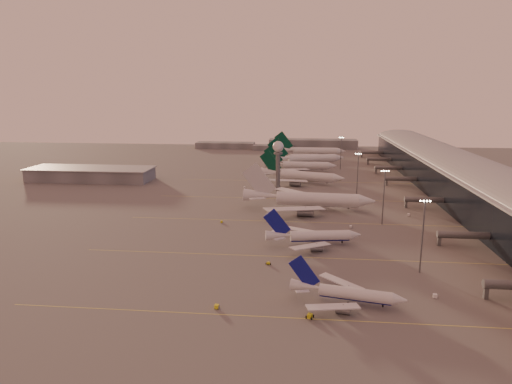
# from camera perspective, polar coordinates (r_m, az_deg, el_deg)

# --- Properties ---
(ground) EXTENTS (700.00, 700.00, 0.00)m
(ground) POSITION_cam_1_polar(r_m,az_deg,el_deg) (157.12, -1.51, -9.19)
(ground) COLOR #4C4A4A
(ground) RESTS_ON ground
(taxiway_markings) EXTENTS (180.00, 185.25, 0.02)m
(taxiway_markings) POSITION_cam_1_polar(r_m,az_deg,el_deg) (209.30, 8.64, -3.73)
(taxiway_markings) COLOR #D7CD4C
(taxiway_markings) RESTS_ON ground
(terminal) EXTENTS (57.00, 362.00, 23.04)m
(terminal) POSITION_cam_1_polar(r_m,az_deg,el_deg) (274.15, 24.65, 1.39)
(terminal) COLOR black
(terminal) RESTS_ON ground
(hangar) EXTENTS (82.00, 27.00, 8.50)m
(hangar) POSITION_cam_1_polar(r_m,az_deg,el_deg) (321.27, -19.93, 2.15)
(hangar) COLOR #5C5F63
(hangar) RESTS_ON ground
(radar_tower) EXTENTS (6.40, 6.40, 31.10)m
(radar_tower) POSITION_cam_1_polar(r_m,az_deg,el_deg) (267.69, 2.78, 4.54)
(radar_tower) COLOR #56585E
(radar_tower) RESTS_ON ground
(mast_a) EXTENTS (3.60, 0.56, 25.00)m
(mast_a) POSITION_cam_1_polar(r_m,az_deg,el_deg) (156.42, 20.12, -4.75)
(mast_a) COLOR #56585E
(mast_a) RESTS_ON ground
(mast_b) EXTENTS (3.60, 0.56, 25.00)m
(mast_b) POSITION_cam_1_polar(r_m,az_deg,el_deg) (207.82, 15.68, -0.27)
(mast_b) COLOR #56585E
(mast_b) RESTS_ON ground
(mast_c) EXTENTS (3.60, 0.56, 25.00)m
(mast_c) POSITION_cam_1_polar(r_m,az_deg,el_deg) (260.47, 12.59, 2.42)
(mast_c) COLOR #56585E
(mast_c) RESTS_ON ground
(mast_d) EXTENTS (3.60, 0.56, 25.00)m
(mast_d) POSITION_cam_1_polar(r_m,az_deg,el_deg) (348.82, 10.57, 5.02)
(mast_d) COLOR #56585E
(mast_d) RESTS_ON ground
(distant_horizon) EXTENTS (165.00, 37.50, 9.00)m
(distant_horizon) POSITION_cam_1_polar(r_m,az_deg,el_deg) (473.27, 3.80, 5.94)
(distant_horizon) COLOR #5C5F63
(distant_horizon) RESTS_ON ground
(narrowbody_near) EXTENTS (32.56, 25.72, 12.87)m
(narrowbody_near) POSITION_cam_1_polar(r_m,az_deg,el_deg) (132.51, 11.28, -12.51)
(narrowbody_near) COLOR silver
(narrowbody_near) RESTS_ON ground
(narrowbody_mid) EXTENTS (37.80, 29.94, 14.85)m
(narrowbody_mid) POSITION_cam_1_polar(r_m,az_deg,el_deg) (177.44, 7.18, -5.67)
(narrowbody_mid) COLOR silver
(narrowbody_mid) RESTS_ON ground
(widebody_white) EXTENTS (66.16, 52.85, 23.26)m
(widebody_white) POSITION_cam_1_polar(r_m,az_deg,el_deg) (228.56, 6.59, -1.24)
(widebody_white) COLOR silver
(widebody_white) RESTS_ON ground
(greentail_a) EXTENTS (54.93, 43.71, 20.55)m
(greentail_a) POSITION_cam_1_polar(r_m,az_deg,el_deg) (294.05, 5.72, 1.80)
(greentail_a) COLOR silver
(greentail_a) RESTS_ON ground
(greentail_b) EXTENTS (53.38, 43.08, 19.38)m
(greentail_b) POSITION_cam_1_polar(r_m,az_deg,el_deg) (336.86, 5.60, 3.14)
(greentail_b) COLOR silver
(greentail_b) RESTS_ON ground
(greentail_c) EXTENTS (61.10, 48.66, 22.78)m
(greentail_c) POSITION_cam_1_polar(r_m,az_deg,el_deg) (364.34, 6.38, 3.93)
(greentail_c) COLOR silver
(greentail_c) RESTS_ON ground
(greentail_d) EXTENTS (63.35, 51.18, 23.02)m
(greentail_d) POSITION_cam_1_polar(r_m,az_deg,el_deg) (411.49, 6.82, 4.91)
(greentail_d) COLOR silver
(greentail_d) RESTS_ON ground
(gsv_truck_a) EXTENTS (6.15, 2.64, 2.42)m
(gsv_truck_a) POSITION_cam_1_polar(r_m,az_deg,el_deg) (128.24, -4.72, -13.86)
(gsv_truck_a) COLOR yellow
(gsv_truck_a) RESTS_ON ground
(gsv_tug_near) EXTENTS (3.76, 4.59, 1.13)m
(gsv_tug_near) POSITION_cam_1_polar(r_m,az_deg,el_deg) (124.29, 6.74, -15.16)
(gsv_tug_near) COLOR yellow
(gsv_tug_near) RESTS_ON ground
(gsv_catering_a) EXTENTS (5.63, 2.88, 4.52)m
(gsv_catering_a) POSITION_cam_1_polar(r_m,az_deg,el_deg) (143.09, 21.62, -11.40)
(gsv_catering_a) COLOR silver
(gsv_catering_a) RESTS_ON ground
(gsv_tug_mid) EXTENTS (3.35, 3.45, 0.86)m
(gsv_tug_mid) POSITION_cam_1_polar(r_m,az_deg,el_deg) (157.89, 1.54, -8.91)
(gsv_tug_mid) COLOR yellow
(gsv_tug_mid) RESTS_ON ground
(gsv_truck_b) EXTENTS (5.78, 2.51, 2.27)m
(gsv_truck_b) POSITION_cam_1_polar(r_m,az_deg,el_deg) (202.09, 11.89, -4.12)
(gsv_truck_b) COLOR silver
(gsv_truck_b) RESTS_ON ground
(gsv_truck_c) EXTENTS (5.24, 2.80, 2.01)m
(gsv_truck_c) POSITION_cam_1_polar(r_m,az_deg,el_deg) (206.07, -4.22, -3.59)
(gsv_truck_c) COLOR yellow
(gsv_truck_c) RESTS_ON ground
(gsv_catering_b) EXTENTS (5.74, 3.94, 4.32)m
(gsv_catering_b) POSITION_cam_1_polar(r_m,az_deg,el_deg) (228.37, 18.61, -2.32)
(gsv_catering_b) COLOR silver
(gsv_catering_b) RESTS_ON ground
(gsv_tug_far) EXTENTS (3.82, 3.59, 0.94)m
(gsv_tug_far) POSITION_cam_1_polar(r_m,az_deg,el_deg) (253.86, 5.95, -0.65)
(gsv_tug_far) COLOR silver
(gsv_tug_far) RESTS_ON ground
(gsv_truck_d) EXTENTS (2.18, 5.24, 2.07)m
(gsv_truck_d) POSITION_cam_1_polar(r_m,az_deg,el_deg) (278.84, -1.44, 0.73)
(gsv_truck_d) COLOR silver
(gsv_truck_d) RESTS_ON ground
(gsv_tug_hangar) EXTENTS (3.41, 2.15, 0.95)m
(gsv_tug_hangar) POSITION_cam_1_polar(r_m,az_deg,el_deg) (306.80, 10.36, 1.51)
(gsv_tug_hangar) COLOR yellow
(gsv_tug_hangar) RESTS_ON ground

